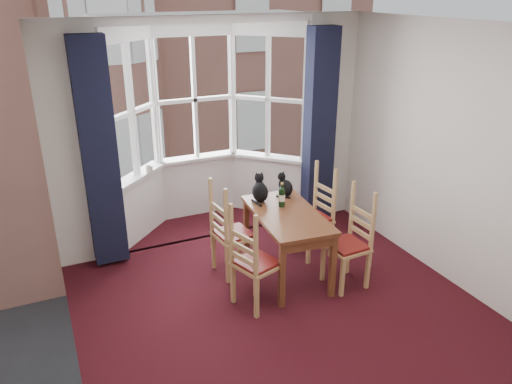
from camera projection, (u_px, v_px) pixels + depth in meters
floor at (298, 329)px, 4.85m from camera, size 4.50×4.50×0.00m
ceiling at (310, 28)px, 3.79m from camera, size 4.50×4.50×0.00m
wall_left at (58, 242)px, 3.56m from camera, size 0.00×4.50×4.50m
wall_right at (474, 166)px, 5.09m from camera, size 0.00×4.50×4.50m
wall_back_pier_left at (76, 150)px, 5.59m from camera, size 0.70×0.12×2.80m
wall_back_pier_right at (327, 120)px, 6.85m from camera, size 0.70×0.12×2.80m
bay_window at (201, 124)px, 6.64m from camera, size 2.76×0.94×2.80m
curtain_left at (100, 156)px, 5.54m from camera, size 0.38×0.22×2.60m
curtain_right at (319, 128)px, 6.63m from camera, size 0.38×0.22×2.60m
dining_table at (287, 222)px, 5.55m from camera, size 0.79×1.32×0.78m
chair_left_near at (250, 267)px, 5.03m from camera, size 0.51×0.52×0.92m
chair_left_far at (226, 237)px, 5.63m from camera, size 0.44×0.46×0.92m
chair_right_near at (353, 245)px, 5.46m from camera, size 0.42×0.44×0.92m
chair_right_far at (318, 218)px, 6.11m from camera, size 0.45×0.46×0.92m
cat_left at (260, 190)px, 5.78m from camera, size 0.24×0.28×0.34m
cat_right at (285, 187)px, 5.94m from camera, size 0.22×0.25×0.30m
wine_bottle at (282, 196)px, 5.63m from camera, size 0.07×0.07×0.29m
candle_tall at (148, 169)px, 6.39m from camera, size 0.06×0.06×0.12m
candle_short at (151, 169)px, 6.44m from camera, size 0.06×0.06×0.09m
street at (68, 130)px, 34.29m from camera, size 80.00×80.00×0.00m
tenement_building at (89, 37)px, 16.04m from camera, size 18.40×7.80×15.20m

